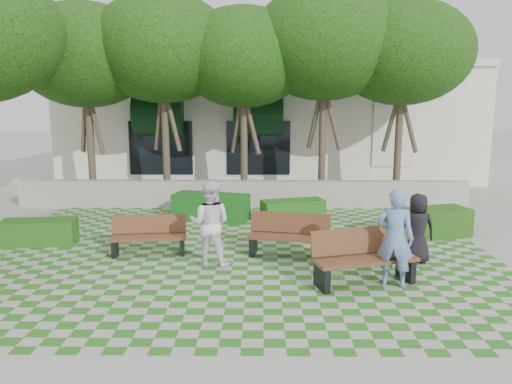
{
  "coord_description": "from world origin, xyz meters",
  "views": [
    {
      "loc": [
        0.63,
        -10.21,
        3.61
      ],
      "look_at": [
        0.5,
        1.5,
        1.4
      ],
      "focal_mm": 35.0,
      "sensor_mm": 36.0,
      "label": 1
    }
  ],
  "objects_px": {
    "person_white": "(210,223)",
    "hedge_east": "(429,223)",
    "hedge_west": "(39,232)",
    "person_blue": "(395,238)",
    "hedge_midright": "(293,211)",
    "hedge_midleft": "(211,207)",
    "person_dark": "(417,229)",
    "bench_east": "(363,258)",
    "bench_mid": "(289,236)",
    "bench_west": "(149,236)"
  },
  "relations": [
    {
      "from": "person_white",
      "to": "hedge_east",
      "type": "bearing_deg",
      "value": -148.32
    },
    {
      "from": "hedge_west",
      "to": "person_white",
      "type": "xyz_separation_m",
      "value": [
        4.45,
        -1.53,
        0.63
      ]
    },
    {
      "from": "person_blue",
      "to": "person_white",
      "type": "bearing_deg",
      "value": 4.44
    },
    {
      "from": "hedge_west",
      "to": "hedge_midright",
      "type": "bearing_deg",
      "value": 20.57
    },
    {
      "from": "hedge_east",
      "to": "hedge_midright",
      "type": "bearing_deg",
      "value": 154.76
    },
    {
      "from": "hedge_east",
      "to": "person_white",
      "type": "xyz_separation_m",
      "value": [
        -5.52,
        -2.33,
        0.56
      ]
    },
    {
      "from": "hedge_midleft",
      "to": "person_dark",
      "type": "relative_size",
      "value": 1.42
    },
    {
      "from": "person_white",
      "to": "bench_east",
      "type": "bearing_deg",
      "value": 169.85
    },
    {
      "from": "person_white",
      "to": "person_blue",
      "type": "bearing_deg",
      "value": 170.63
    },
    {
      "from": "bench_east",
      "to": "person_blue",
      "type": "relative_size",
      "value": 1.12
    },
    {
      "from": "bench_mid",
      "to": "hedge_midright",
      "type": "relative_size",
      "value": 1.06
    },
    {
      "from": "hedge_midright",
      "to": "bench_east",
      "type": "bearing_deg",
      "value": -78.0
    },
    {
      "from": "bench_west",
      "to": "person_blue",
      "type": "distance_m",
      "value": 5.58
    },
    {
      "from": "hedge_midright",
      "to": "hedge_midleft",
      "type": "height_order",
      "value": "hedge_midleft"
    },
    {
      "from": "person_blue",
      "to": "person_dark",
      "type": "bearing_deg",
      "value": -98.96
    },
    {
      "from": "bench_west",
      "to": "person_white",
      "type": "distance_m",
      "value": 1.76
    },
    {
      "from": "bench_west",
      "to": "person_white",
      "type": "height_order",
      "value": "person_white"
    },
    {
      "from": "bench_mid",
      "to": "person_blue",
      "type": "distance_m",
      "value": 2.74
    },
    {
      "from": "hedge_midright",
      "to": "person_dark",
      "type": "height_order",
      "value": "person_dark"
    },
    {
      "from": "hedge_east",
      "to": "hedge_midright",
      "type": "relative_size",
      "value": 1.17
    },
    {
      "from": "bench_mid",
      "to": "hedge_midleft",
      "type": "height_order",
      "value": "bench_mid"
    },
    {
      "from": "bench_mid",
      "to": "hedge_west",
      "type": "bearing_deg",
      "value": -177.07
    },
    {
      "from": "hedge_midright",
      "to": "person_white",
      "type": "relative_size",
      "value": 0.98
    },
    {
      "from": "bench_west",
      "to": "hedge_east",
      "type": "bearing_deg",
      "value": 5.85
    },
    {
      "from": "hedge_midleft",
      "to": "person_dark",
      "type": "distance_m",
      "value": 6.35
    },
    {
      "from": "person_dark",
      "to": "hedge_midleft",
      "type": "bearing_deg",
      "value": -38.5
    },
    {
      "from": "bench_west",
      "to": "person_blue",
      "type": "xyz_separation_m",
      "value": [
        5.2,
        -1.95,
        0.53
      ]
    },
    {
      "from": "bench_mid",
      "to": "bench_west",
      "type": "xyz_separation_m",
      "value": [
        -3.27,
        0.06,
        -0.03
      ]
    },
    {
      "from": "hedge_midright",
      "to": "person_dark",
      "type": "xyz_separation_m",
      "value": [
        2.5,
        -3.77,
        0.46
      ]
    },
    {
      "from": "hedge_west",
      "to": "person_white",
      "type": "relative_size",
      "value": 0.95
    },
    {
      "from": "bench_mid",
      "to": "hedge_midleft",
      "type": "bearing_deg",
      "value": 132.67
    },
    {
      "from": "bench_mid",
      "to": "hedge_west",
      "type": "height_order",
      "value": "bench_mid"
    },
    {
      "from": "hedge_midright",
      "to": "person_white",
      "type": "distance_m",
      "value": 4.51
    },
    {
      "from": "bench_west",
      "to": "person_dark",
      "type": "xyz_separation_m",
      "value": [
        6.07,
        -0.54,
        0.35
      ]
    },
    {
      "from": "bench_west",
      "to": "person_white",
      "type": "bearing_deg",
      "value": -32.83
    },
    {
      "from": "hedge_midright",
      "to": "hedge_west",
      "type": "bearing_deg",
      "value": -159.43
    },
    {
      "from": "bench_west",
      "to": "hedge_west",
      "type": "relative_size",
      "value": 1.0
    },
    {
      "from": "hedge_east",
      "to": "hedge_midright",
      "type": "xyz_separation_m",
      "value": [
        -3.48,
        1.64,
        -0.06
      ]
    },
    {
      "from": "bench_mid",
      "to": "bench_west",
      "type": "distance_m",
      "value": 3.27
    },
    {
      "from": "person_dark",
      "to": "person_white",
      "type": "bearing_deg",
      "value": 2.54
    },
    {
      "from": "person_dark",
      "to": "person_white",
      "type": "height_order",
      "value": "person_white"
    },
    {
      "from": "bench_east",
      "to": "hedge_east",
      "type": "relative_size",
      "value": 1.0
    },
    {
      "from": "bench_west",
      "to": "hedge_midleft",
      "type": "bearing_deg",
      "value": 65.05
    },
    {
      "from": "bench_west",
      "to": "hedge_midright",
      "type": "xyz_separation_m",
      "value": [
        3.57,
        3.23,
        -0.12
      ]
    },
    {
      "from": "bench_mid",
      "to": "hedge_midright",
      "type": "xyz_separation_m",
      "value": [
        0.29,
        3.29,
        -0.15
      ]
    },
    {
      "from": "bench_east",
      "to": "hedge_midleft",
      "type": "bearing_deg",
      "value": 107.49
    },
    {
      "from": "bench_mid",
      "to": "hedge_east",
      "type": "distance_m",
      "value": 4.12
    },
    {
      "from": "bench_mid",
      "to": "hedge_midleft",
      "type": "relative_size",
      "value": 0.87
    },
    {
      "from": "hedge_midright",
      "to": "hedge_west",
      "type": "distance_m",
      "value": 6.94
    },
    {
      "from": "bench_mid",
      "to": "bench_west",
      "type": "height_order",
      "value": "bench_mid"
    }
  ]
}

